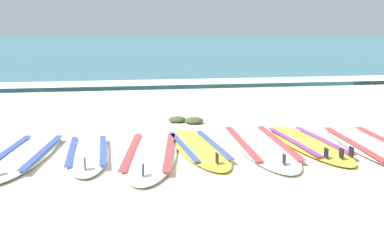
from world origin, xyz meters
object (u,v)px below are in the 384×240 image
object	(u,v)px
surfboard_4	(260,145)
surfboard_6	(370,145)
surfboard_3	(198,148)
surfboard_1	(87,153)
surfboard_2	(150,153)
surfboard_0	(25,154)
surfboard_5	(308,143)

from	to	relation	value
surfboard_4	surfboard_6	bearing A→B (deg)	-10.97
surfboard_3	surfboard_4	bearing A→B (deg)	1.41
surfboard_1	surfboard_2	size ratio (longest dim) A/B	0.79
surfboard_2	surfboard_0	bearing A→B (deg)	171.40
surfboard_4	surfboard_5	xyz separation A→B (m)	(0.62, -0.04, 0.00)
surfboard_6	surfboard_1	bearing A→B (deg)	176.34
surfboard_0	surfboard_2	world-z (taller)	same
surfboard_5	surfboard_0	bearing A→B (deg)	178.97
surfboard_1	surfboard_6	distance (m)	3.48
surfboard_1	surfboard_5	xyz separation A→B (m)	(2.74, -0.00, 0.00)
surfboard_5	surfboard_6	xyz separation A→B (m)	(0.73, -0.22, -0.00)
surfboard_5	surfboard_6	size ratio (longest dim) A/B	0.86
surfboard_1	surfboard_2	world-z (taller)	same
surfboard_2	surfboard_4	xyz separation A→B (m)	(1.40, 0.20, -0.00)
surfboard_5	surfboard_2	bearing A→B (deg)	-175.60
surfboard_2	surfboard_6	distance (m)	2.75
surfboard_4	surfboard_6	size ratio (longest dim) A/B	1.01
surfboard_0	surfboard_6	bearing A→B (deg)	-3.86
surfboard_0	surfboard_3	xyz separation A→B (m)	(2.04, -0.04, 0.00)
surfboard_5	surfboard_6	world-z (taller)	same
surfboard_2	surfboard_4	bearing A→B (deg)	8.01
surfboard_3	surfboard_6	world-z (taller)	same
surfboard_3	surfboard_6	distance (m)	2.16
surfboard_0	surfboard_6	world-z (taller)	same
surfboard_2	surfboard_4	size ratio (longest dim) A/B	0.96
surfboard_0	surfboard_4	xyz separation A→B (m)	(2.84, -0.02, -0.00)
surfboard_1	surfboard_0	bearing A→B (deg)	175.18
surfboard_5	surfboard_6	distance (m)	0.76
surfboard_2	surfboard_5	xyz separation A→B (m)	(2.02, 0.16, 0.00)
surfboard_1	surfboard_4	xyz separation A→B (m)	(2.13, 0.04, -0.00)
surfboard_4	surfboard_5	world-z (taller)	same
surfboard_0	surfboard_5	xyz separation A→B (m)	(3.45, -0.06, 0.00)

